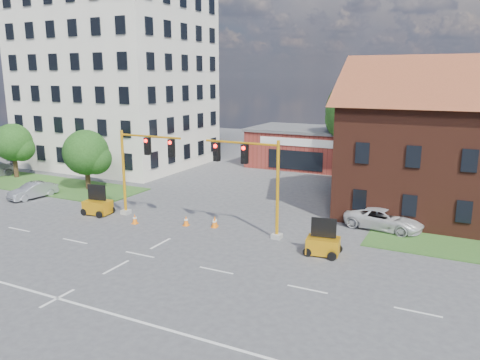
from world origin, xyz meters
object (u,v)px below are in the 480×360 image
at_px(trailer_west, 98,206).
at_px(pickup_white, 384,219).
at_px(signal_mast_east, 253,175).
at_px(signal_mast_west, 141,164).
at_px(trailer_east, 323,244).

bearing_deg(trailer_west, pickup_white, 9.60).
bearing_deg(signal_mast_east, pickup_white, 33.55).
bearing_deg(signal_mast_west, signal_mast_east, 0.00).
distance_m(signal_mast_west, trailer_west, 4.80).
bearing_deg(pickup_white, signal_mast_west, 114.73).
relative_size(trailer_east, pickup_white, 0.41).
xyz_separation_m(trailer_west, pickup_white, (19.43, 5.87, 0.03)).
xyz_separation_m(trailer_east, pickup_white, (2.30, 6.22, 0.05)).
height_order(trailer_east, pickup_white, trailer_east).
distance_m(signal_mast_west, pickup_white, 17.06).
xyz_separation_m(signal_mast_west, trailer_east, (13.74, -1.36, -3.27)).
bearing_deg(trailer_east, pickup_white, 61.62).
distance_m(signal_mast_west, signal_mast_east, 8.71).
xyz_separation_m(signal_mast_east, trailer_west, (-12.10, -1.01, -3.25)).
height_order(signal_mast_west, trailer_west, signal_mast_west).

